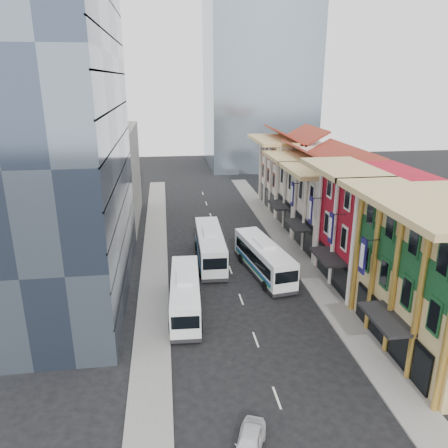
{
  "coord_description": "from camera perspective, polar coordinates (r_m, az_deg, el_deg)",
  "views": [
    {
      "loc": [
        -6.83,
        -22.54,
        20.45
      ],
      "look_at": [
        -0.62,
        22.86,
        5.2
      ],
      "focal_mm": 35.0,
      "sensor_mm": 36.0,
      "label": 1
    }
  ],
  "objects": [
    {
      "name": "sidewalk_right",
      "position": [
        51.33,
        10.31,
        -5.3
      ],
      "size": [
        3.0,
        90.0,
        0.15
      ],
      "primitive_type": "cube",
      "color": "slate",
      "rests_on": "ground"
    },
    {
      "name": "office_block_far",
      "position": [
        66.57,
        -15.63,
        6.06
      ],
      "size": [
        10.0,
        18.0,
        14.0
      ],
      "primitive_type": "cube",
      "color": "gray",
      "rests_on": "ground"
    },
    {
      "name": "shophouse_red",
      "position": [
        46.97,
        18.98,
        -0.55
      ],
      "size": [
        8.0,
        10.0,
        12.0
      ],
      "primitive_type": "cube",
      "color": "#A51221",
      "rests_on": "ground"
    },
    {
      "name": "bus_left_far",
      "position": [
        50.97,
        -1.83,
        -2.84
      ],
      "size": [
        3.2,
        12.5,
        3.99
      ],
      "primitive_type": null,
      "rotation": [
        0.0,
        0.0,
        -0.02
      ],
      "color": "silver",
      "rests_on": "ground"
    },
    {
      "name": "shophouse_tan",
      "position": [
        37.44,
        27.02,
        -6.45
      ],
      "size": [
        8.0,
        14.0,
        12.0
      ],
      "primitive_type": "cube",
      "color": "tan",
      "rests_on": "ground"
    },
    {
      "name": "shophouse_cream_mid",
      "position": [
        63.58,
        11.61,
        3.96
      ],
      "size": [
        8.0,
        9.0,
        10.0
      ],
      "primitive_type": "cube",
      "color": "silver",
      "rests_on": "ground"
    },
    {
      "name": "shophouse_cream_near",
      "position": [
        55.48,
        14.61,
        1.62
      ],
      "size": [
        8.0,
        9.0,
        10.0
      ],
      "primitive_type": "cube",
      "color": "silver",
      "rests_on": "ground"
    },
    {
      "name": "office_tower",
      "position": [
        43.12,
        -21.7,
        9.86
      ],
      "size": [
        12.0,
        26.0,
        30.0
      ],
      "primitive_type": "cube",
      "color": "#39455A",
      "rests_on": "ground"
    },
    {
      "name": "ground",
      "position": [
        31.2,
        7.41,
        -22.75
      ],
      "size": [
        200.0,
        200.0,
        0.0
      ],
      "primitive_type": "plane",
      "color": "black",
      "rests_on": "ground"
    },
    {
      "name": "sedan_left",
      "position": [
        27.99,
        3.34,
        -26.66
      ],
      "size": [
        2.85,
        4.12,
        1.3
      ],
      "primitive_type": "imported",
      "rotation": [
        0.0,
        0.0,
        -0.38
      ],
      "color": "silver",
      "rests_on": "ground"
    },
    {
      "name": "bus_left_near",
      "position": [
        40.57,
        -5.09,
        -9.05
      ],
      "size": [
        3.16,
        11.32,
        3.59
      ],
      "primitive_type": null,
      "rotation": [
        0.0,
        0.0,
        -0.05
      ],
      "color": "white",
      "rests_on": "ground"
    },
    {
      "name": "sidewalk_left",
      "position": [
        49.01,
        -9.09,
        -6.41
      ],
      "size": [
        3.0,
        90.0,
        0.15
      ],
      "primitive_type": "cube",
      "color": "slate",
      "rests_on": "ground"
    },
    {
      "name": "bus_right",
      "position": [
        47.96,
        5.2,
        -4.4
      ],
      "size": [
        4.65,
        12.31,
        3.85
      ],
      "primitive_type": null,
      "rotation": [
        0.0,
        0.0,
        0.16
      ],
      "color": "white",
      "rests_on": "ground"
    },
    {
      "name": "shophouse_cream_far",
      "position": [
        73.18,
        8.97,
        6.39
      ],
      "size": [
        8.0,
        12.0,
        11.0
      ],
      "primitive_type": "cube",
      "color": "silver",
      "rests_on": "ground"
    }
  ]
}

